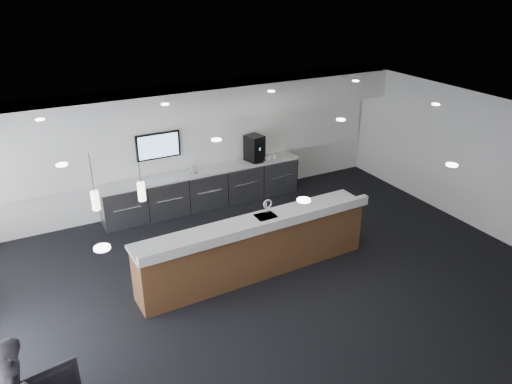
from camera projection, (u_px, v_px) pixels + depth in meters
ground at (279, 279)px, 9.51m from camera, size 10.00×10.00×0.00m
ceiling at (283, 127)px, 8.28m from camera, size 10.00×8.00×0.02m
back_wall at (197, 144)px, 12.12m from camera, size 10.00×0.02×3.00m
right_wall at (475, 162)px, 11.03m from camera, size 0.02×8.00×3.00m
soffit_bulkhead at (202, 102)px, 11.28m from camera, size 10.00×0.90×0.70m
alcove_panel at (197, 141)px, 12.05m from camera, size 9.80×0.06×1.40m
back_credenza at (205, 188)px, 12.25m from camera, size 5.06×0.66×0.95m
wall_tv at (158, 146)px, 11.55m from camera, size 1.05×0.08×0.62m
pendant_left at (131, 179)px, 8.21m from camera, size 0.12×0.12×0.30m
pendant_right at (88, 187)px, 7.91m from camera, size 0.12×0.12×0.30m
ceiling_can_lights at (283, 129)px, 8.29m from camera, size 7.00×5.00×0.02m
service_counter at (256, 247)px, 9.48m from camera, size 4.74×0.94×1.49m
coffee_machine at (254, 148)px, 12.51m from camera, size 0.46×0.54×0.66m
info_sign_left at (194, 169)px, 11.82m from camera, size 0.16×0.07×0.23m
info_sign_right at (258, 157)px, 12.57m from camera, size 0.18×0.05×0.23m
cup_0 at (274, 157)px, 12.75m from camera, size 0.11×0.11×0.10m
cup_1 at (270, 158)px, 12.69m from camera, size 0.15×0.15×0.10m
cup_2 at (265, 159)px, 12.63m from camera, size 0.13×0.13×0.10m
cup_3 at (260, 159)px, 12.57m from camera, size 0.14×0.14×0.10m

